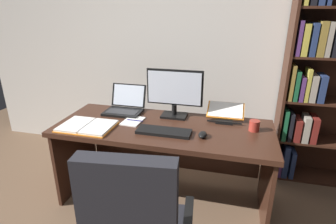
{
  "coord_description": "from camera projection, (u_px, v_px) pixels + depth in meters",
  "views": [
    {
      "loc": [
        0.45,
        -0.67,
        1.61
      ],
      "look_at": [
        -0.04,
        1.25,
        0.86
      ],
      "focal_mm": 29.13,
      "sensor_mm": 36.0,
      "label": 1
    }
  ],
  "objects": [
    {
      "name": "monitor",
      "position": [
        174.0,
        93.0,
        2.35
      ],
      "size": [
        0.49,
        0.16,
        0.42
      ],
      "color": "black",
      "rests_on": "desk"
    },
    {
      "name": "reading_stand_with_book",
      "position": [
        225.0,
        112.0,
        2.35
      ],
      "size": [
        0.31,
        0.25,
        0.12
      ],
      "color": "black",
      "rests_on": "desk"
    },
    {
      "name": "pen",
      "position": [
        135.0,
        120.0,
        2.3
      ],
      "size": [
        0.14,
        0.01,
        0.01
      ],
      "primitive_type": "cylinder",
      "rotation": [
        0.0,
        1.57,
        -0.01
      ],
      "color": "navy",
      "rests_on": "notepad"
    },
    {
      "name": "desk",
      "position": [
        166.0,
        142.0,
        2.37
      ],
      "size": [
        1.76,
        0.71,
        0.71
      ],
      "color": "#381E14",
      "rests_on": "ground"
    },
    {
      "name": "laptop",
      "position": [
        125.0,
        106.0,
        2.53
      ],
      "size": [
        0.33,
        0.31,
        0.23
      ],
      "color": "black",
      "rests_on": "desk"
    },
    {
      "name": "notepad",
      "position": [
        133.0,
        121.0,
        2.31
      ],
      "size": [
        0.16,
        0.22,
        0.01
      ],
      "primitive_type": "cube",
      "rotation": [
        0.0,
        0.0,
        -0.07
      ],
      "color": "white",
      "rests_on": "desk"
    },
    {
      "name": "open_binder",
      "position": [
        87.0,
        126.0,
        2.2
      ],
      "size": [
        0.43,
        0.32,
        0.02
      ],
      "rotation": [
        0.0,
        0.0,
        -0.0
      ],
      "color": "orange",
      "rests_on": "desk"
    },
    {
      "name": "computer_mouse",
      "position": [
        203.0,
        135.0,
        2.03
      ],
      "size": [
        0.06,
        0.1,
        0.04
      ],
      "primitive_type": "ellipsoid",
      "color": "black",
      "rests_on": "desk"
    },
    {
      "name": "bookshelf",
      "position": [
        324.0,
        80.0,
        2.46
      ],
      "size": [
        0.91,
        0.31,
        2.04
      ],
      "color": "#381E14",
      "rests_on": "ground"
    },
    {
      "name": "coffee_mug",
      "position": [
        254.0,
        126.0,
        2.13
      ],
      "size": [
        0.08,
        0.08,
        0.09
      ],
      "primitive_type": "cylinder",
      "color": "maroon",
      "rests_on": "desk"
    },
    {
      "name": "keyboard",
      "position": [
        164.0,
        131.0,
        2.1
      ],
      "size": [
        0.42,
        0.15,
        0.02
      ],
      "primitive_type": "cube",
      "color": "black",
      "rests_on": "desk"
    },
    {
      "name": "wall_back",
      "position": [
        196.0,
        26.0,
        2.79
      ],
      "size": [
        5.1,
        0.12,
        2.9
      ],
      "primitive_type": "cube",
      "color": "beige",
      "rests_on": "ground"
    }
  ]
}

